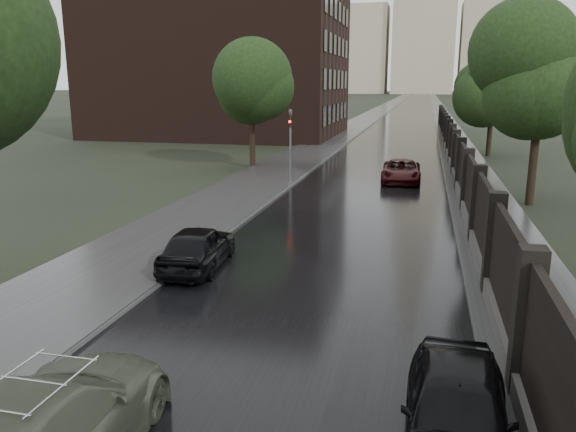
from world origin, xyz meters
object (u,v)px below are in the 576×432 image
(tree_right_c, at_px, (493,89))
(car_right_near, at_px, (457,412))
(tree_left_far, at_px, (252,85))
(hatchback_left, at_px, (198,247))
(traffic_light, at_px, (290,139))
(car_right_far, at_px, (401,171))
(tree_right_b, at_px, (540,93))

(tree_right_c, xyz_separation_m, car_right_near, (-4.10, -36.94, -4.28))
(tree_left_far, bearing_deg, hatchback_left, -77.49)
(tree_left_far, height_order, car_right_near, tree_left_far)
(traffic_light, bearing_deg, tree_left_far, 126.47)
(tree_right_c, distance_m, car_right_near, 37.41)
(car_right_near, xyz_separation_m, car_right_far, (-1.80, 23.59, -0.04))
(tree_right_c, relative_size, traffic_light, 1.75)
(tree_right_c, bearing_deg, car_right_near, -96.33)
(tree_right_b, height_order, traffic_light, tree_right_b)
(car_right_near, bearing_deg, traffic_light, 111.29)
(tree_right_c, bearing_deg, traffic_light, -128.18)
(tree_left_far, height_order, car_right_far, tree_left_far)
(hatchback_left, bearing_deg, tree_right_c, -115.35)
(hatchback_left, distance_m, car_right_near, 9.97)
(tree_right_c, height_order, car_right_far, tree_right_c)
(car_right_far, bearing_deg, tree_right_c, 64.55)
(traffic_light, relative_size, hatchback_left, 1.04)
(tree_right_b, bearing_deg, tree_left_far, 152.70)
(traffic_light, relative_size, car_right_near, 1.02)
(tree_right_b, height_order, car_right_near, tree_right_b)
(tree_right_b, height_order, car_right_far, tree_right_b)
(traffic_light, bearing_deg, tree_right_c, 51.82)
(traffic_light, bearing_deg, hatchback_left, -87.30)
(tree_right_c, height_order, traffic_light, tree_right_c)
(tree_right_b, distance_m, hatchback_left, 16.79)
(hatchback_left, relative_size, car_right_near, 0.98)
(hatchback_left, xyz_separation_m, car_right_far, (5.20, 16.50, -0.03))
(tree_right_c, xyz_separation_m, traffic_light, (-11.80, -15.01, -2.55))
(tree_right_c, bearing_deg, tree_right_b, -90.00)
(traffic_light, height_order, car_right_far, traffic_light)
(hatchback_left, height_order, car_right_far, hatchback_left)
(tree_left_far, relative_size, tree_right_c, 1.05)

